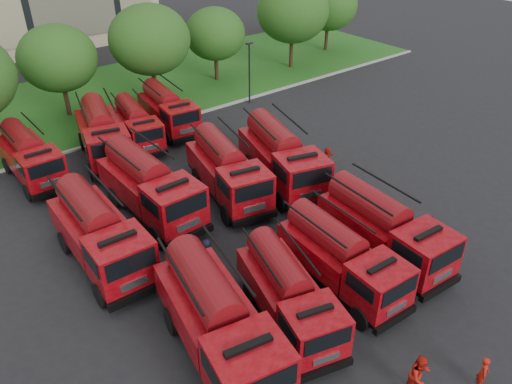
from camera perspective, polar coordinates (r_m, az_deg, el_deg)
ground at (r=24.92m, az=1.86°, el=-8.10°), size 140.00×140.00×0.00m
lawn at (r=45.20m, az=-20.22°, el=9.32°), size 70.00×16.00×0.12m
curb at (r=38.13m, az=-15.86°, el=5.98°), size 70.00×0.30×0.14m
tree_3 at (r=41.65m, az=-21.71°, el=14.01°), size 5.88×5.88×7.19m
tree_4 at (r=42.66m, az=-12.06°, el=16.66°), size 6.55×6.55×8.01m
tree_5 at (r=47.14m, az=-4.71°, el=17.56°), size 5.46×5.46×6.68m
tree_6 at (r=50.57m, az=4.22°, el=19.90°), size 6.89×6.89×8.42m
tree_7 at (r=56.92m, az=8.32°, el=20.35°), size 6.05×6.05×7.39m
lamp_post_1 at (r=42.08m, az=-0.77°, el=13.81°), size 0.60×0.25×5.11m
fire_truck_0 at (r=19.70m, az=-4.38°, el=-14.50°), size 4.12×8.18×3.56m
fire_truck_1 at (r=21.13m, az=3.74°, el=-11.58°), size 3.97×6.93×2.99m
fire_truck_2 at (r=23.07m, az=9.69°, el=-7.41°), size 2.89×7.02×3.13m
fire_truck_3 at (r=25.11m, az=14.37°, el=-4.04°), size 3.18×7.56×3.36m
fire_truck_4 at (r=25.03m, az=-17.45°, el=-4.55°), size 3.02×7.74×3.48m
fire_truck_5 at (r=27.99m, az=-12.06°, el=0.67°), size 2.99×7.96×3.61m
fire_truck_6 at (r=29.13m, az=-3.31°, el=2.50°), size 4.16×7.89×3.42m
fire_truck_7 at (r=30.36m, az=2.94°, el=4.04°), size 4.83×8.41×3.63m
fire_truck_8 at (r=33.99m, az=-24.44°, el=3.76°), size 2.56×6.85×3.11m
fire_truck_9 at (r=34.94m, az=-17.16°, el=6.38°), size 4.48×8.04×3.47m
fire_truck_10 at (r=36.35m, az=-13.52°, el=7.46°), size 3.32×6.70×2.92m
fire_truck_11 at (r=38.22m, az=-10.06°, el=9.26°), size 3.15×7.06×3.11m
firefighter_2 at (r=27.68m, az=18.88°, el=-5.45°), size 0.59×0.98×1.62m
firefighter_3 at (r=26.08m, az=13.39°, el=-7.02°), size 1.42×1.05×1.97m
firefighter_4 at (r=24.77m, az=-5.51°, el=-8.56°), size 0.89×0.96×1.64m
firefighter_5 at (r=33.19m, az=7.99°, el=2.77°), size 1.40×0.66×1.47m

